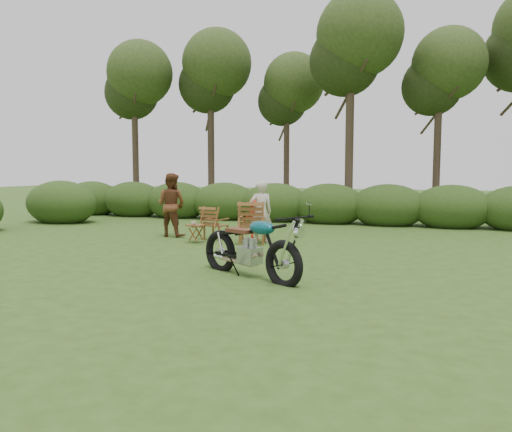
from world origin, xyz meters
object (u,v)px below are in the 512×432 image
(side_table, at_px, (196,234))
(cup, at_px, (194,223))
(lawn_chair_right, at_px, (252,243))
(adult_b, at_px, (172,236))
(motorcycle, at_px, (250,277))
(adult_a, at_px, (261,243))
(child, at_px, (255,240))
(lawn_chair_left, at_px, (216,239))

(side_table, height_order, cup, cup)
(lawn_chair_right, xyz_separation_m, adult_b, (-2.60, 0.50, 0.00))
(cup, bearing_deg, side_table, 49.48)
(motorcycle, bearing_deg, side_table, 157.20)
(motorcycle, bearing_deg, adult_a, 134.36)
(child, bearing_deg, side_table, 28.57)
(lawn_chair_left, bearing_deg, child, -159.46)
(motorcycle, height_order, lawn_chair_right, motorcycle)
(motorcycle, xyz_separation_m, adult_b, (-3.89, 4.19, 0.00))
(lawn_chair_left, xyz_separation_m, adult_b, (-1.40, 0.10, 0.00))
(motorcycle, relative_size, cup, 19.89)
(lawn_chair_left, height_order, adult_b, adult_b)
(motorcycle, bearing_deg, lawn_chair_right, 137.44)
(side_table, xyz_separation_m, adult_b, (-1.18, 0.86, -0.23))
(lawn_chair_right, relative_size, adult_b, 0.60)
(lawn_chair_right, distance_m, child, 0.60)
(motorcycle, distance_m, adult_b, 5.72)
(adult_b, distance_m, child, 2.46)
(adult_a, xyz_separation_m, adult_b, (-2.77, 0.34, 0.00))
(motorcycle, distance_m, adult_a, 4.01)
(adult_b, bearing_deg, cup, 146.59)
(motorcycle, distance_m, lawn_chair_right, 3.92)
(motorcycle, distance_m, cup, 4.32)
(lawn_chair_left, xyz_separation_m, side_table, (-0.22, -0.76, 0.23))
(side_table, distance_m, child, 1.60)
(lawn_chair_left, relative_size, adult_a, 0.56)
(child, bearing_deg, adult_a, 118.60)
(lawn_chair_right, xyz_separation_m, adult_a, (0.17, 0.15, 0.00))
(lawn_chair_right, height_order, side_table, lawn_chair_right)
(adult_a, relative_size, adult_b, 0.90)
(motorcycle, height_order, child, motorcycle)
(cup, distance_m, adult_b, 1.54)
(side_table, bearing_deg, adult_b, 144.09)
(lawn_chair_left, distance_m, child, 1.07)
(motorcycle, xyz_separation_m, child, (-1.44, 4.27, 0.00))
(lawn_chair_right, distance_m, adult_a, 0.23)
(lawn_chair_right, relative_size, side_table, 2.28)
(lawn_chair_left, distance_m, side_table, 0.83)
(cup, relative_size, child, 0.10)
(lawn_chair_right, xyz_separation_m, lawn_chair_left, (-1.19, 0.40, 0.00))
(cup, bearing_deg, child, 36.94)
(lawn_chair_right, height_order, lawn_chair_left, lawn_chair_right)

